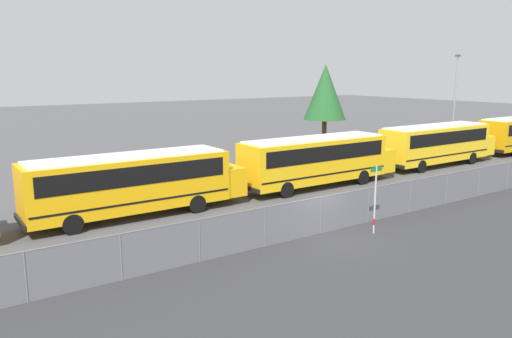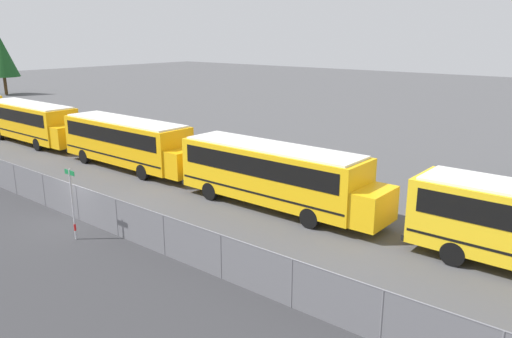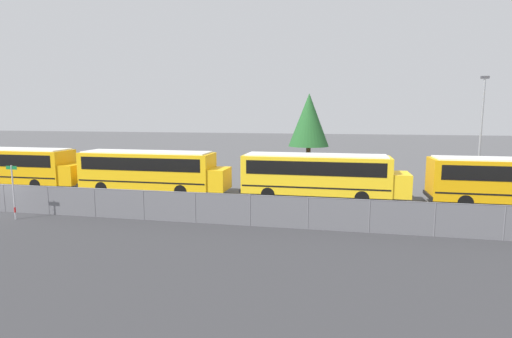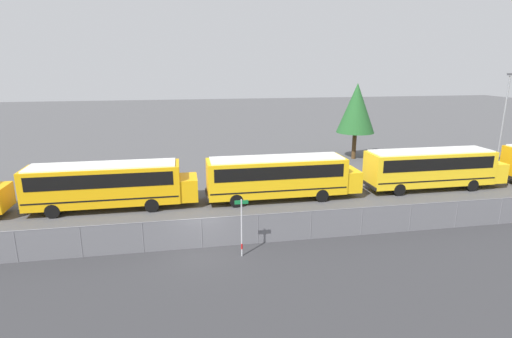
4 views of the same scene
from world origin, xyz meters
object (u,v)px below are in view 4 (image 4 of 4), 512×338
Objects in this scene: street_sign at (242,227)px; light_pole at (504,115)px; school_bus_3 at (108,183)px; school_bus_4 at (280,175)px; school_bus_5 at (432,166)px; tree_1 at (356,108)px.

light_pole is at bearing 29.00° from street_sign.
street_sign is at bearing -151.00° from light_pole.
school_bus_3 and school_bus_4 have the same top height.
school_bus_5 is 1.44× the size of tree_1.
school_bus_3 is 11.76m from street_sign.
school_bus_3 is 24.52m from school_bus_5.
tree_1 reaches higher than school_bus_4.
school_bus_4 is at bearing 64.52° from street_sign.
tree_1 is (15.04, 20.16, 3.69)m from street_sign.
tree_1 is at bearing 46.59° from school_bus_4.
street_sign is at bearing -126.72° from tree_1.
tree_1 is (10.94, 11.57, 3.46)m from school_bus_4.
street_sign is at bearing -115.48° from school_bus_4.
school_bus_5 is (24.52, 0.18, 0.00)m from school_bus_3.
school_bus_4 is at bearing -133.41° from tree_1.
school_bus_5 is at bearing -82.06° from tree_1.
street_sign is at bearing -151.90° from school_bus_5.
school_bus_3 is 1.28× the size of light_pole.
tree_1 is at bearing 26.54° from school_bus_3.
light_pole reaches higher than school_bus_3.
school_bus_3 is at bearing 179.48° from school_bus_4.
tree_1 is (-1.57, 11.29, 3.46)m from school_bus_5.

